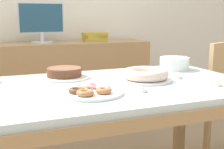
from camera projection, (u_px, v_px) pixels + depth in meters
name	position (u px, v px, depth m)	size (l,w,h in m)	color
wall_back	(51.00, 0.00, 3.21)	(8.00, 0.10, 2.60)	silver
dining_table	(113.00, 99.00, 1.79)	(1.65, 0.99, 0.76)	silver
sideboard	(60.00, 87.00, 3.09)	(1.77, 0.44, 0.89)	tan
computer_monitor	(41.00, 23.00, 2.92)	(0.42, 0.20, 0.38)	silver
book_stack	(95.00, 37.00, 3.14)	(0.24, 0.19, 0.09)	#B29933
cake_chocolate_round	(64.00, 74.00, 1.94)	(0.32, 0.32, 0.07)	white
cake_golden_bundt	(146.00, 75.00, 1.86)	(0.32, 0.32, 0.07)	white
pastry_platter	(91.00, 91.00, 1.54)	(0.32, 0.32, 0.04)	white
plate_stack	(174.00, 63.00, 2.24)	(0.21, 0.21, 0.09)	white
tealight_near_front	(218.00, 84.00, 1.72)	(0.04, 0.04, 0.04)	silver
tealight_near_cakes	(144.00, 90.00, 1.58)	(0.04, 0.04, 0.04)	silver
tealight_left_edge	(179.00, 77.00, 1.92)	(0.04, 0.04, 0.04)	silver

